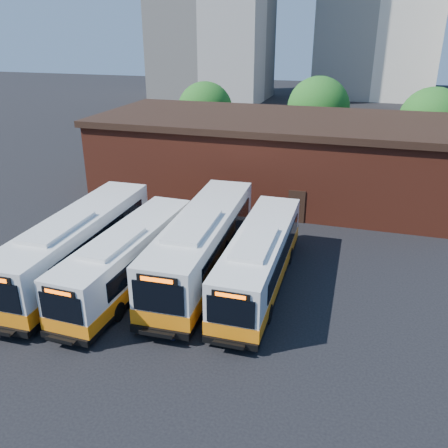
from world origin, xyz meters
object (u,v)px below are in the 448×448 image
(transit_worker, at_px, (173,319))
(bus_west, at_px, (78,247))
(bus_mideast, at_px, (203,246))
(bus_midwest, at_px, (129,260))
(bus_east, at_px, (260,261))

(transit_worker, bearing_deg, bus_west, 57.87)
(bus_mideast, relative_size, transit_worker, 7.21)
(bus_west, xyz_separation_m, transit_worker, (7.43, -4.12, -0.70))
(bus_midwest, bearing_deg, bus_east, 17.53)
(bus_west, xyz_separation_m, bus_midwest, (3.32, -0.37, -0.17))
(transit_worker, bearing_deg, bus_midwest, 44.49)
(bus_west, height_order, transit_worker, bus_west)
(bus_midwest, bearing_deg, bus_west, 175.71)
(bus_midwest, relative_size, bus_east, 0.99)
(bus_mideast, distance_m, transit_worker, 6.21)
(bus_east, relative_size, transit_worker, 6.41)
(bus_midwest, height_order, bus_mideast, bus_mideast)
(bus_mideast, bearing_deg, bus_west, -165.53)
(bus_midwest, xyz_separation_m, transit_worker, (4.11, -3.76, -0.53))
(bus_west, height_order, bus_east, bus_west)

